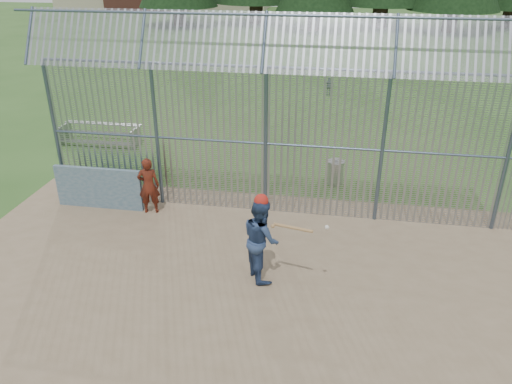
% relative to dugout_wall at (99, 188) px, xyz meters
% --- Properties ---
extents(ground, '(120.00, 120.00, 0.00)m').
position_rel_dugout_wall_xyz_m(ground, '(4.60, -2.90, -0.62)').
color(ground, '#2D511E').
rests_on(ground, ground).
extents(dirt_infield, '(14.00, 10.00, 0.02)m').
position_rel_dugout_wall_xyz_m(dirt_infield, '(4.60, -3.40, -0.61)').
color(dirt_infield, '#756047').
rests_on(dirt_infield, ground).
extents(dugout_wall, '(2.50, 0.12, 1.20)m').
position_rel_dugout_wall_xyz_m(dugout_wall, '(0.00, 0.00, 0.00)').
color(dugout_wall, '#38566B').
rests_on(dugout_wall, dirt_infield).
extents(batter, '(1.07, 1.15, 1.89)m').
position_rel_dugout_wall_xyz_m(batter, '(4.98, -2.49, 0.34)').
color(batter, navy).
rests_on(batter, dirt_infield).
extents(onlooker, '(0.66, 0.51, 1.60)m').
position_rel_dugout_wall_xyz_m(onlooker, '(1.49, -0.02, 0.20)').
color(onlooker, maroon).
rests_on(onlooker, dirt_infield).
extents(bg_kid_seated, '(0.56, 0.26, 0.92)m').
position_rel_dugout_wall_xyz_m(bg_kid_seated, '(5.87, 13.43, -0.16)').
color(bg_kid_seated, slate).
rests_on(bg_kid_seated, ground).
extents(batting_gear, '(1.59, 0.54, 0.69)m').
position_rel_dugout_wall_xyz_m(batting_gear, '(5.10, -2.52, 1.19)').
color(batting_gear, '#B12017').
rests_on(batting_gear, ground).
extents(trash_can, '(0.56, 0.56, 0.82)m').
position_rel_dugout_wall_xyz_m(trash_can, '(6.47, 2.80, -0.24)').
color(trash_can, '#96989E').
rests_on(trash_can, ground).
extents(bleacher, '(3.00, 0.95, 0.72)m').
position_rel_dugout_wall_xyz_m(bleacher, '(-2.29, 4.81, -0.21)').
color(bleacher, slate).
rests_on(bleacher, ground).
extents(backstop_fence, '(20.09, 0.81, 5.30)m').
position_rel_dugout_wall_xyz_m(backstop_fence, '(6.41, 0.53, 1.74)').
color(backstop_fence, '#47566B').
rests_on(backstop_fence, ground).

